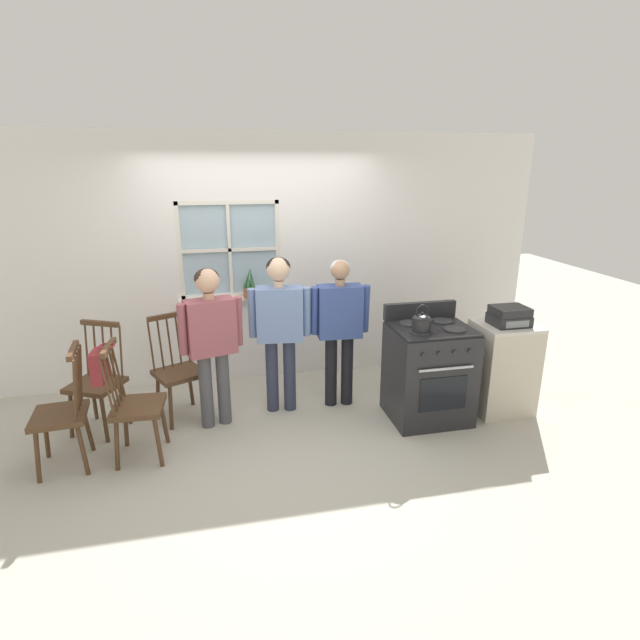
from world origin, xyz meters
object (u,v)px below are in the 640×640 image
object	(u,v)px
handbag	(99,366)
side_counter	(502,367)
person_teen_center	(280,319)
stereo	(509,316)
person_elderly_left	(211,332)
person_adult_right	(340,321)
chair_center_cluster	(97,384)
kettle	(422,322)
stove	(429,372)
chair_near_wall	(178,372)
chair_near_stove	(62,415)
potted_plant	(250,288)
chair_by_window	(135,407)

from	to	relation	value
handbag	side_counter	xyz separation A→B (m)	(3.65, 0.10, -0.39)
person_teen_center	stereo	xyz separation A→B (m)	(2.13, -0.48, 0.03)
person_elderly_left	person_adult_right	bearing A→B (deg)	-8.18
chair_center_cluster	kettle	xyz separation A→B (m)	(2.88, -0.56, 0.56)
chair_center_cluster	handbag	world-z (taller)	same
person_elderly_left	stove	world-z (taller)	person_elderly_left
handbag	chair_near_wall	bearing A→B (deg)	49.95
chair_center_cluster	person_adult_right	distance (m)	2.32
chair_near_wall	person_teen_center	size ratio (longest dim) A/B	0.66
chair_near_stove	kettle	bearing A→B (deg)	85.18
potted_plant	chair_near_wall	bearing A→B (deg)	-136.16
chair_by_window	kettle	world-z (taller)	kettle
person_elderly_left	stove	xyz separation A→B (m)	(2.00, -0.29, -0.45)
potted_plant	handbag	world-z (taller)	potted_plant
stereo	kettle	bearing A→B (deg)	-173.80
handbag	chair_by_window	bearing A→B (deg)	-3.34
chair_near_wall	kettle	bearing A→B (deg)	-42.66
stove	potted_plant	xyz separation A→B (m)	(-1.56, 1.28, 0.59)
chair_near_wall	potted_plant	world-z (taller)	potted_plant
person_elderly_left	stove	size ratio (longest dim) A/B	1.39
chair_near_stove	handbag	xyz separation A→B (m)	(0.32, 0.03, 0.38)
person_adult_right	handbag	bearing A→B (deg)	-161.62
handbag	person_adult_right	bearing A→B (deg)	14.89
chair_near_wall	chair_near_stove	bearing A→B (deg)	-167.50
person_adult_right	chair_near_wall	bearing A→B (deg)	-179.46
person_teen_center	stereo	world-z (taller)	person_teen_center
person_teen_center	stove	size ratio (longest dim) A/B	1.43
side_counter	chair_center_cluster	bearing A→B (deg)	173.52
side_counter	stereo	world-z (taller)	stereo
person_teen_center	chair_center_cluster	bearing A→B (deg)	-172.12
stereo	chair_near_stove	bearing A→B (deg)	-178.36
chair_near_stove	chair_center_cluster	bearing A→B (deg)	159.96
person_teen_center	kettle	size ratio (longest dim) A/B	6.27
potted_plant	stereo	bearing A→B (deg)	-29.24
person_adult_right	handbag	xyz separation A→B (m)	(-2.12, -0.56, -0.06)
chair_by_window	chair_near_stove	distance (m)	0.55
chair_center_cluster	person_elderly_left	world-z (taller)	person_elderly_left
chair_center_cluster	person_elderly_left	xyz separation A→B (m)	(1.04, -0.13, 0.46)
person_adult_right	side_counter	distance (m)	1.67
person_adult_right	kettle	xyz separation A→B (m)	(0.60, -0.58, 0.13)
stereo	person_elderly_left	bearing A→B (deg)	173.42
potted_plant	handbag	size ratio (longest dim) A/B	1.12
chair_by_window	potted_plant	bearing A→B (deg)	-34.36
chair_near_stove	stereo	bearing A→B (deg)	86.59
person_adult_right	potted_plant	xyz separation A→B (m)	(-0.80, 0.83, 0.17)
chair_center_cluster	potted_plant	bearing A→B (deg)	55.50
side_counter	handbag	bearing A→B (deg)	-178.39
chair_near_stove	person_elderly_left	xyz separation A→B (m)	(1.19, 0.43, 0.46)
stove	side_counter	size ratio (longest dim) A/B	1.20
person_adult_right	stereo	bearing A→B (deg)	-13.84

